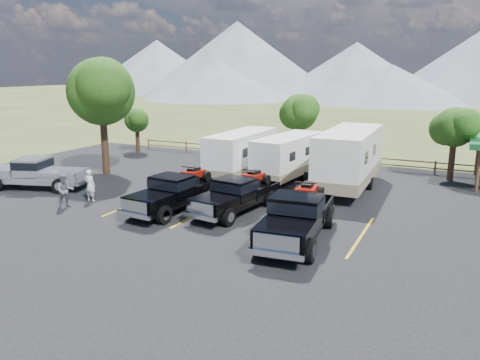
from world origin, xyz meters
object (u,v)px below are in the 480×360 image
at_px(rig_center, 237,194).
at_px(person_b, 65,191).
at_px(trailer_right, 349,159).
at_px(trailer_center, 288,157).
at_px(pickup_silver, 36,173).
at_px(person_a, 90,185).
at_px(tree_big_nw, 101,92).
at_px(rig_left, 175,191).
at_px(trailer_left, 242,154).
at_px(rig_right, 298,215).

distance_m(rig_center, person_b, 8.96).
bearing_deg(trailer_right, trailer_center, 169.97).
xyz_separation_m(pickup_silver, person_a, (4.84, -0.67, -0.11)).
bearing_deg(rig_center, person_a, -160.24).
bearing_deg(tree_big_nw, rig_left, -29.61).
height_order(rig_left, trailer_center, trailer_center).
bearing_deg(trailer_left, rig_left, -88.10).
distance_m(person_a, person_b, 1.52).
height_order(rig_center, pickup_silver, rig_center).
bearing_deg(trailer_center, tree_big_nw, -158.31).
distance_m(pickup_silver, person_b, 5.03).
relative_size(rig_left, trailer_center, 0.75).
height_order(tree_big_nw, rig_center, tree_big_nw).
relative_size(rig_right, trailer_center, 0.81).
xyz_separation_m(person_a, person_b, (-0.30, -1.49, 0.02)).
height_order(person_a, person_b, person_b).
height_order(rig_left, person_a, rig_left).
xyz_separation_m(rig_left, person_b, (-5.38, -2.14, -0.09)).
distance_m(tree_big_nw, rig_center, 13.67).
distance_m(trailer_right, person_b, 16.06).
height_order(tree_big_nw, rig_right, tree_big_nw).
bearing_deg(rig_left, rig_center, 22.77).
distance_m(rig_left, rig_right, 7.16).
height_order(pickup_silver, person_a, pickup_silver).
xyz_separation_m(rig_right, trailer_right, (-0.07, 9.50, 0.80)).
relative_size(tree_big_nw, pickup_silver, 1.19).
height_order(rig_right, trailer_center, trailer_center).
height_order(trailer_left, pickup_silver, trailer_left).
xyz_separation_m(tree_big_nw, person_b, (3.78, -7.34, -4.66)).
xyz_separation_m(rig_right, trailer_left, (-7.22, 9.65, 0.51)).
xyz_separation_m(rig_center, trailer_center, (-0.11, 7.70, 0.56)).
distance_m(trailer_left, person_b, 11.64).
height_order(rig_center, rig_right, rig_right).
relative_size(rig_right, pickup_silver, 1.03).
bearing_deg(rig_center, pickup_silver, -167.41).
distance_m(rig_left, person_a, 5.12).
bearing_deg(pickup_silver, trailer_left, 111.89).
xyz_separation_m(rig_left, pickup_silver, (-9.92, 0.02, 0.00)).
height_order(rig_right, trailer_left, trailer_left).
bearing_deg(pickup_silver, trailer_right, 97.19).
xyz_separation_m(rig_right, trailer_center, (-4.12, 10.09, 0.45)).
bearing_deg(rig_center, person_b, -151.26).
xyz_separation_m(rig_center, trailer_right, (3.93, 7.11, 0.91)).
distance_m(rig_center, person_a, 8.26).
height_order(tree_big_nw, trailer_center, tree_big_nw).
distance_m(tree_big_nw, pickup_silver, 6.96).
relative_size(rig_center, trailer_left, 0.71).
bearing_deg(person_b, tree_big_nw, 65.95).
relative_size(trailer_center, pickup_silver, 1.27).
xyz_separation_m(rig_right, pickup_silver, (-16.94, 1.41, -0.08)).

